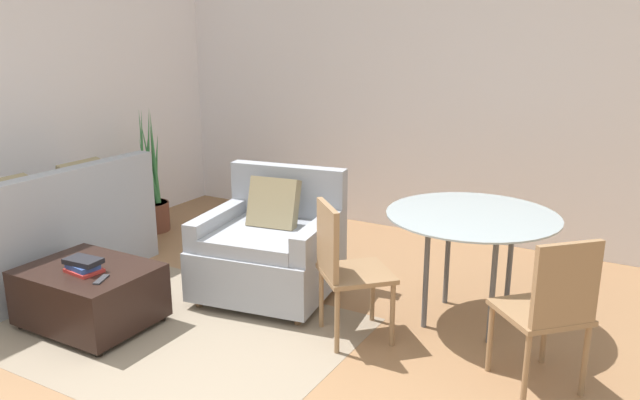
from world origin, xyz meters
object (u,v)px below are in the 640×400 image
at_px(tv_remote_primary, 101,279).
at_px(couch, 42,242).
at_px(ottoman, 90,294).
at_px(book_stack, 83,265).
at_px(dining_chair_near_right, 551,305).
at_px(armchair, 271,248).
at_px(potted_plant, 151,199).
at_px(dining_chair_near_left, 343,262).
at_px(dining_table, 472,226).

bearing_deg(tv_remote_primary, couch, 158.79).
height_order(ottoman, book_stack, book_stack).
height_order(book_stack, dining_chair_near_right, dining_chair_near_right).
distance_m(armchair, dining_chair_near_right, 2.07).
xyz_separation_m(tv_remote_primary, potted_plant, (-1.34, 1.80, -0.10)).
bearing_deg(armchair, potted_plant, 160.02).
distance_m(ottoman, dining_chair_near_right, 2.89).
relative_size(armchair, dining_chair_near_left, 1.17).
bearing_deg(dining_table, potted_plant, 172.82).
distance_m(dining_table, dining_chair_near_right, 0.89).
bearing_deg(potted_plant, dining_chair_near_right, -14.88).
relative_size(ottoman, dining_chair_near_right, 0.92).
xyz_separation_m(couch, potted_plant, (-0.14, 1.34, 0.01)).
bearing_deg(book_stack, ottoman, 123.08).
bearing_deg(dining_table, tv_remote_primary, -144.12).
relative_size(dining_chair_near_left, dining_chair_near_right, 1.00).
relative_size(armchair, dining_chair_near_right, 1.17).
bearing_deg(dining_chair_near_right, ottoman, -166.51).
height_order(book_stack, dining_chair_near_left, dining_chair_near_left).
relative_size(ottoman, tv_remote_primary, 5.42).
distance_m(dining_chair_near_left, dining_chair_near_right, 1.24).
bearing_deg(couch, tv_remote_primary, -21.21).
height_order(ottoman, dining_table, dining_table).
xyz_separation_m(armchair, dining_table, (1.41, 0.26, 0.32)).
relative_size(tv_remote_primary, dining_chair_near_left, 0.17).
bearing_deg(dining_chair_near_left, tv_remote_primary, -149.41).
xyz_separation_m(armchair, dining_chair_near_left, (0.79, -0.36, 0.16)).
bearing_deg(couch, potted_plant, 95.95).
bearing_deg(ottoman, couch, 159.04).
relative_size(armchair, book_stack, 4.22).
distance_m(book_stack, dining_chair_near_right, 2.85).
relative_size(dining_table, dining_chair_near_left, 1.24).
bearing_deg(dining_chair_near_left, ottoman, -156.60).
distance_m(armchair, potted_plant, 1.98).
xyz_separation_m(couch, ottoman, (0.96, -0.37, -0.09)).
distance_m(armchair, tv_remote_primary, 1.24).
xyz_separation_m(potted_plant, dining_table, (3.27, -0.41, 0.36)).
relative_size(couch, dining_table, 1.52).
height_order(book_stack, dining_table, dining_table).
bearing_deg(dining_table, dining_chair_near_left, -135.00).
height_order(couch, book_stack, couch).
distance_m(book_stack, dining_chair_near_left, 1.68).
bearing_deg(dining_chair_near_left, dining_chair_near_right, 0.00).
xyz_separation_m(couch, dining_table, (3.13, 0.92, 0.37)).
bearing_deg(dining_chair_near_left, dining_table, 45.00).
bearing_deg(potted_plant, tv_remote_primary, -53.30).
height_order(armchair, tv_remote_primary, armchair).
distance_m(potted_plant, dining_chair_near_left, 2.85).
height_order(armchair, ottoman, armchair).
bearing_deg(dining_chair_near_right, potted_plant, 165.12).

